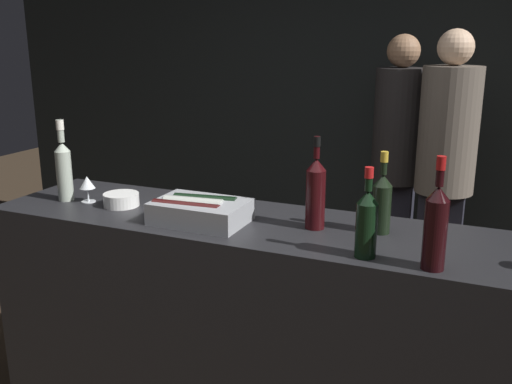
{
  "coord_description": "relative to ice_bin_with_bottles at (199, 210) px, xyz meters",
  "views": [
    {
      "loc": [
        0.91,
        -1.78,
        1.76
      ],
      "look_at": [
        0.0,
        0.33,
        1.13
      ],
      "focal_mm": 40.0,
      "sensor_mm": 36.0,
      "label": 1
    }
  ],
  "objects": [
    {
      "name": "white_wine_bottle",
      "position": [
        -0.74,
        0.04,
        0.11
      ],
      "size": [
        0.07,
        0.07,
        0.38
      ],
      "color": "#9EA899",
      "rests_on": "bar_counter"
    },
    {
      "name": "red_wine_bottle_black_foil",
      "position": [
        0.47,
        0.12,
        0.1
      ],
      "size": [
        0.08,
        0.08,
        0.37
      ],
      "color": "black",
      "rests_on": "bar_counter"
    },
    {
      "name": "person_in_hoodie",
      "position": [
        0.83,
        1.57,
        -0.05
      ],
      "size": [
        0.35,
        0.35,
        1.8
      ],
      "rotation": [
        0.0,
        0.0,
        3.13
      ],
      "color": "black",
      "rests_on": "ground_plane"
    },
    {
      "name": "ice_bin_with_bottles",
      "position": [
        0.0,
        0.0,
        0.0
      ],
      "size": [
        0.38,
        0.26,
        0.1
      ],
      "color": "#9EA0A5",
      "rests_on": "bar_counter"
    },
    {
      "name": "wall_back_chalkboard",
      "position": [
        0.2,
        2.22,
        0.34
      ],
      "size": [
        6.4,
        0.06,
        2.8
      ],
      "color": "black",
      "rests_on": "ground_plane"
    },
    {
      "name": "champagne_bottle",
      "position": [
        0.72,
        0.16,
        0.08
      ],
      "size": [
        0.07,
        0.07,
        0.33
      ],
      "color": "black",
      "rests_on": "bar_counter"
    },
    {
      "name": "bowl_white",
      "position": [
        -0.44,
        0.06,
        -0.02
      ],
      "size": [
        0.16,
        0.16,
        0.06
      ],
      "color": "white",
      "rests_on": "bar_counter"
    },
    {
      "name": "red_wine_bottle_burgundy",
      "position": [
        0.72,
        -0.11,
        0.08
      ],
      "size": [
        0.08,
        0.08,
        0.32
      ],
      "color": "black",
      "rests_on": "bar_counter"
    },
    {
      "name": "wine_glass",
      "position": [
        -0.62,
        0.06,
        0.04
      ],
      "size": [
        0.07,
        0.07,
        0.12
      ],
      "color": "silver",
      "rests_on": "bar_counter"
    },
    {
      "name": "red_wine_bottle_tall",
      "position": [
        0.95,
        -0.13,
        0.1
      ],
      "size": [
        0.08,
        0.08,
        0.38
      ],
      "color": "black",
      "rests_on": "bar_counter"
    },
    {
      "name": "bar_counter",
      "position": [
        0.2,
        0.1,
        -0.56
      ],
      "size": [
        2.36,
        0.6,
        1.01
      ],
      "color": "black",
      "rests_on": "ground_plane"
    },
    {
      "name": "person_blond_tee",
      "position": [
        0.51,
        1.78,
        -0.06
      ],
      "size": [
        0.33,
        0.33,
        1.77
      ],
      "rotation": [
        0.0,
        0.0,
        -1.08
      ],
      "color": "black",
      "rests_on": "ground_plane"
    }
  ]
}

